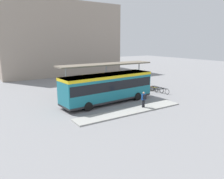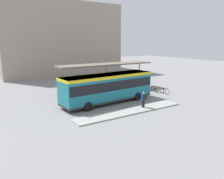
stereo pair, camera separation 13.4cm
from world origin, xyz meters
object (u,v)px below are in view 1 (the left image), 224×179
object	(u,v)px
pedestrian_waiting	(144,99)
potted_planter_far_side	(97,91)
bicycle_yellow	(154,89)
bicycle_white	(159,90)
bicycle_orange	(150,88)
bicycle_black	(164,91)
potted_planter_near_shelter	(135,86)
city_bus	(108,86)

from	to	relation	value
pedestrian_waiting	potted_planter_far_side	bearing A→B (deg)	18.34
bicycle_yellow	pedestrian_waiting	bearing A→B (deg)	-41.80
bicycle_white	bicycle_orange	world-z (taller)	bicycle_orange
bicycle_black	potted_planter_far_side	xyz separation A→B (m)	(-8.17, 3.19, 0.34)
bicycle_black	bicycle_white	size ratio (longest dim) A/B	1.12
bicycle_yellow	potted_planter_near_shelter	xyz separation A→B (m)	(-2.21, 1.40, 0.36)
pedestrian_waiting	bicycle_yellow	bearing A→B (deg)	-47.27
bicycle_black	bicycle_yellow	size ratio (longest dim) A/B	1.08
bicycle_black	bicycle_white	xyz separation A→B (m)	(-0.09, 0.78, -0.04)
bicycle_white	bicycle_yellow	xyz separation A→B (m)	(-0.18, 0.79, 0.01)
bicycle_yellow	potted_planter_far_side	size ratio (longest dim) A/B	1.15
city_bus	bicycle_black	distance (m)	8.46
city_bus	potted_planter_far_side	xyz separation A→B (m)	(0.16, 2.84, -1.14)
bicycle_black	potted_planter_far_side	size ratio (longest dim) A/B	1.24
pedestrian_waiting	bicycle_black	bearing A→B (deg)	-58.24
bicycle_black	bicycle_orange	xyz separation A→B (m)	(-0.28, 2.35, -0.02)
pedestrian_waiting	bicycle_white	distance (m)	7.66
pedestrian_waiting	bicycle_black	size ratio (longest dim) A/B	0.93
city_bus	bicycle_white	bearing A→B (deg)	-1.37
city_bus	bicycle_yellow	bearing A→B (deg)	4.22
city_bus	bicycle_black	world-z (taller)	city_bus
city_bus	bicycle_white	xyz separation A→B (m)	(8.23, 0.44, -1.51)
bicycle_black	bicycle_orange	distance (m)	2.37
potted_planter_near_shelter	bicycle_black	bearing A→B (deg)	-50.15
bicycle_yellow	potted_planter_near_shelter	bearing A→B (deg)	-113.03
bicycle_yellow	bicycle_orange	size ratio (longest dim) A/B	1.00
bicycle_orange	potted_planter_far_side	xyz separation A→B (m)	(-7.88, 0.84, 0.36)
bicycle_white	potted_planter_near_shelter	world-z (taller)	potted_planter_near_shelter
bicycle_white	bicycle_orange	distance (m)	1.58
potted_planter_near_shelter	bicycle_orange	bearing A→B (deg)	-15.70
potted_planter_far_side	city_bus	bearing A→B (deg)	-93.22
bicycle_yellow	bicycle_orange	bearing A→B (deg)	-169.82
city_bus	bicycle_black	bearing A→B (deg)	-6.80
bicycle_yellow	bicycle_black	bearing A→B (deg)	19.14
potted_planter_near_shelter	potted_planter_far_side	xyz separation A→B (m)	(-5.68, 0.22, -0.00)
bicycle_white	potted_planter_far_side	bearing A→B (deg)	-107.63
city_bus	potted_planter_far_side	distance (m)	3.07
bicycle_black	potted_planter_near_shelter	distance (m)	3.89
pedestrian_waiting	bicycle_orange	bearing A→B (deg)	-43.07
bicycle_white	potted_planter_near_shelter	distance (m)	3.26
bicycle_black	potted_planter_far_side	distance (m)	8.77
city_bus	potted_planter_far_side	bearing A→B (deg)	82.35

